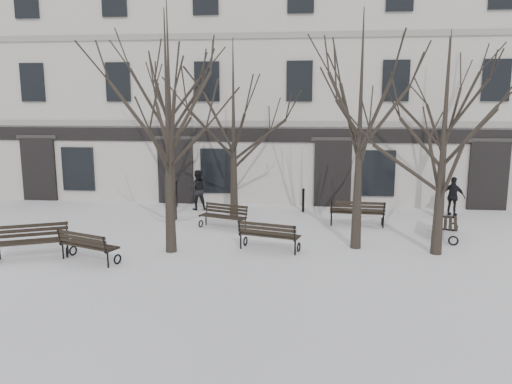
# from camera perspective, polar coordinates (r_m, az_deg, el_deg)

# --- Properties ---
(ground) EXTENTS (100.00, 100.00, 0.00)m
(ground) POSITION_cam_1_polar(r_m,az_deg,el_deg) (14.72, -3.93, -7.63)
(ground) COLOR white
(ground) RESTS_ON ground
(building) EXTENTS (40.40, 10.20, 11.40)m
(building) POSITION_cam_1_polar(r_m,az_deg,el_deg) (26.89, 0.89, 12.34)
(building) COLOR #BAB5AC
(building) RESTS_ON ground
(tree_1) EXTENTS (5.00, 5.00, 7.14)m
(tree_1) POSITION_cam_1_polar(r_m,az_deg,el_deg) (14.94, -10.16, 9.88)
(tree_1) COLOR black
(tree_1) RESTS_ON ground
(tree_2) EXTENTS (5.06, 5.06, 7.23)m
(tree_2) POSITION_cam_1_polar(r_m,az_deg,el_deg) (15.44, 11.88, 10.04)
(tree_2) COLOR black
(tree_2) RESTS_ON ground
(tree_3) EXTENTS (4.43, 4.43, 6.32)m
(tree_3) POSITION_cam_1_polar(r_m,az_deg,el_deg) (15.48, 20.73, 7.50)
(tree_3) COLOR black
(tree_3) RESTS_ON ground
(tree_4) EXTENTS (5.80, 5.80, 8.29)m
(tree_4) POSITION_cam_1_polar(r_m,az_deg,el_deg) (19.23, -9.93, 12.07)
(tree_4) COLOR black
(tree_4) RESTS_ON ground
(tree_5) EXTENTS (4.83, 4.83, 6.91)m
(tree_5) POSITION_cam_1_polar(r_m,az_deg,el_deg) (19.46, -2.61, 9.62)
(tree_5) COLOR black
(tree_5) RESTS_ON ground
(tree_6) EXTENTS (5.05, 5.05, 7.21)m
(tree_6) POSITION_cam_1_polar(r_m,az_deg,el_deg) (20.74, 20.98, 9.54)
(tree_6) COLOR black
(tree_6) RESTS_ON ground
(bench_0) EXTENTS (2.05, 1.43, 0.99)m
(bench_0) POSITION_cam_1_polar(r_m,az_deg,el_deg) (16.04, -24.14, -5.03)
(bench_0) COLOR black
(bench_0) RESTS_ON ground
(bench_1) EXTENTS (1.94, 1.28, 0.93)m
(bench_1) POSITION_cam_1_polar(r_m,az_deg,el_deg) (15.05, -18.72, -5.76)
(bench_1) COLOR black
(bench_1) RESTS_ON ground
(bench_2) EXTENTS (1.97, 1.15, 0.94)m
(bench_2) POSITION_cam_1_polar(r_m,az_deg,el_deg) (15.32, 1.47, -4.90)
(bench_2) COLOR black
(bench_2) RESTS_ON ground
(bench_3) EXTENTS (1.83, 1.19, 0.88)m
(bench_3) POSITION_cam_1_polar(r_m,az_deg,el_deg) (18.06, -3.73, -2.71)
(bench_3) COLOR black
(bench_3) RESTS_ON ground
(bench_4) EXTENTS (2.01, 0.83, 0.99)m
(bench_4) POSITION_cam_1_polar(r_m,az_deg,el_deg) (18.71, 11.49, -2.24)
(bench_4) COLOR black
(bench_4) RESTS_ON ground
(bench_5) EXTENTS (1.22, 2.11, 1.01)m
(bench_5) POSITION_cam_1_polar(r_m,az_deg,el_deg) (18.00, 20.83, -3.17)
(bench_5) COLOR black
(bench_5) RESTS_ON ground
(bollard_a) EXTENTS (0.15, 0.15, 1.15)m
(bollard_a) POSITION_cam_1_polar(r_m,az_deg,el_deg) (22.07, -9.15, -0.09)
(bollard_a) COLOR black
(bollard_a) RESTS_ON ground
(bollard_b) EXTENTS (0.13, 0.13, 1.01)m
(bollard_b) POSITION_cam_1_polar(r_m,az_deg,el_deg) (20.80, 5.42, -0.84)
(bollard_b) COLOR black
(bollard_b) RESTS_ON ground
(pedestrian_b) EXTENTS (0.94, 0.80, 1.71)m
(pedestrian_b) POSITION_cam_1_polar(r_m,az_deg,el_deg) (21.42, -6.66, -2.02)
(pedestrian_b) COLOR black
(pedestrian_b) RESTS_ON ground
(pedestrian_c) EXTENTS (0.99, 0.84, 1.59)m
(pedestrian_c) POSITION_cam_1_polar(r_m,az_deg,el_deg) (21.62, 21.47, -2.55)
(pedestrian_c) COLOR black
(pedestrian_c) RESTS_ON ground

